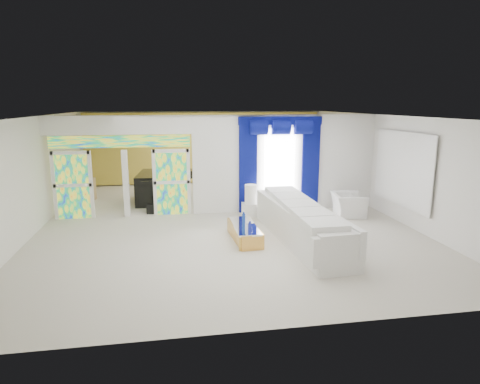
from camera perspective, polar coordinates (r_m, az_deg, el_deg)
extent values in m
plane|color=#B7AF9E|center=(12.12, -2.35, -3.96)|extent=(12.00, 12.00, 0.00)
cube|color=white|center=(13.19, 6.35, 3.97)|extent=(5.70, 0.18, 3.00)
cube|color=white|center=(12.65, -16.13, 8.80)|extent=(4.30, 0.18, 0.55)
cube|color=#994C3F|center=(13.08, -21.90, 0.87)|extent=(0.95, 0.04, 2.00)
cube|color=#994C3F|center=(12.78, -9.32, 1.34)|extent=(0.95, 0.04, 2.00)
cube|color=#994C3F|center=(12.68, -16.01, 6.66)|extent=(4.00, 0.05, 0.35)
cube|color=white|center=(13.04, 5.41, 3.67)|extent=(1.00, 0.02, 2.30)
cube|color=#040348|center=(12.80, 1.10, 3.33)|extent=(0.55, 0.10, 2.80)
cube|color=#040348|center=(13.31, 9.61, 3.51)|extent=(0.55, 0.10, 2.80)
cube|color=#040348|center=(12.88, 5.57, 9.69)|extent=(2.60, 0.12, 0.25)
cube|color=white|center=(12.47, 21.38, 2.96)|extent=(0.04, 2.70, 1.90)
cube|color=#B09A2A|center=(17.61, -4.85, 6.04)|extent=(9.70, 0.12, 2.90)
cube|color=silver|center=(10.39, 8.29, -4.38)|extent=(1.25, 4.55, 0.86)
cube|color=gold|center=(10.42, 0.62, -5.61)|extent=(0.65, 1.68, 0.37)
cube|color=white|center=(12.66, 2.81, -2.37)|extent=(1.18, 0.51, 0.38)
cylinder|color=silver|center=(12.49, 1.49, -0.30)|extent=(0.36, 0.36, 0.58)
imported|color=silver|center=(13.01, 14.55, -1.70)|extent=(1.04, 1.15, 0.67)
cube|color=black|center=(14.66, -10.74, 0.67)|extent=(1.67, 2.09, 0.99)
cube|color=black|center=(13.18, -10.79, -2.22)|extent=(0.86, 0.40, 0.28)
cube|color=tan|center=(15.49, -20.30, 0.32)|extent=(0.61, 0.57, 0.78)
sphere|color=gold|center=(15.00, -13.00, 9.13)|extent=(0.60, 0.60, 0.60)
cylinder|color=white|center=(10.01, 0.99, -4.86)|extent=(0.10, 0.10, 0.14)
cylinder|color=white|center=(10.72, 0.67, -3.71)|extent=(0.11, 0.11, 0.13)
cylinder|color=#151F94|center=(9.87, 1.37, -4.91)|extent=(0.09, 0.09, 0.20)
cylinder|color=navy|center=(10.40, 0.51, -3.78)|extent=(0.08, 0.08, 0.28)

